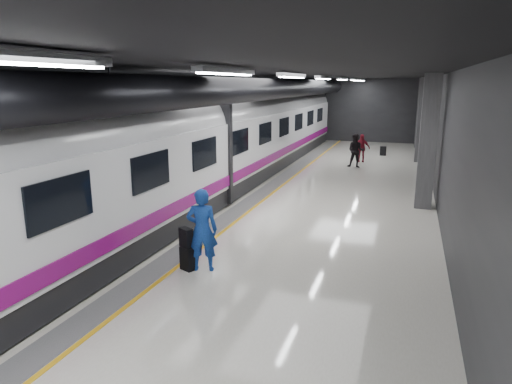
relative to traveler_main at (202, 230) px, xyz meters
The scene contains 9 objects.
ground 5.47m from the traveler_main, 86.65° to the left, with size 40.00×40.00×0.00m, color silver.
platform_hall 6.84m from the traveler_main, 89.74° to the left, with size 10.02×40.02×4.51m.
train 6.22m from the traveler_main, 118.60° to the left, with size 3.05×38.00×4.05m.
traveler_main is the anchor object (origin of this frame).
suitcase_main 0.77m from the traveler_main, 161.98° to the right, with size 0.33×0.21×0.54m, color black.
shoulder_bag 0.42m from the traveler_main, 166.35° to the right, with size 0.33×0.18×0.44m, color black.
traveler_far_a 14.53m from the traveler_main, 83.10° to the left, with size 0.83×0.65×1.70m, color black.
traveler_far_b 16.38m from the traveler_main, 83.60° to the left, with size 0.88×0.37×1.51m, color maroon.
suitcase_far 19.21m from the traveler_main, 81.50° to the left, with size 0.36×0.23×0.53m, color black.
Camera 1 is at (3.96, -14.25, 4.17)m, focal length 32.00 mm.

